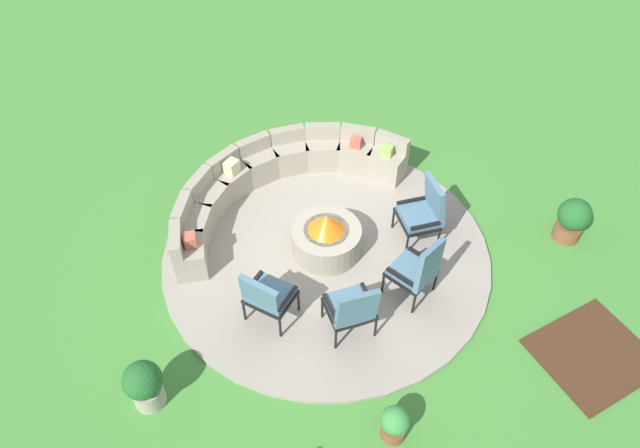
{
  "coord_description": "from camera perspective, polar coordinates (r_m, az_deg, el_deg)",
  "views": [
    {
      "loc": [
        -2.78,
        -4.96,
        6.61
      ],
      "look_at": [
        0.0,
        0.2,
        0.45
      ],
      "focal_mm": 31.68,
      "sensor_mm": 36.0,
      "label": 1
    }
  ],
  "objects": [
    {
      "name": "ground_plane",
      "position": [
        8.72,
        0.62,
        -2.88
      ],
      "size": [
        24.0,
        24.0,
        0.0
      ],
      "primitive_type": "plane",
      "color": "#478C38"
    },
    {
      "name": "patio_circle",
      "position": [
        8.69,
        0.63,
        -2.75
      ],
      "size": [
        4.99,
        4.99,
        0.06
      ],
      "primitive_type": "cylinder",
      "color": "#9E9384",
      "rests_on": "ground_plane"
    },
    {
      "name": "mulch_bed_right",
      "position": [
        8.46,
        25.84,
        -11.76
      ],
      "size": [
        1.43,
        1.25,
        0.04
      ],
      "primitive_type": "cube",
      "color": "#472B19",
      "rests_on": "ground_plane"
    },
    {
      "name": "fire_pit",
      "position": [
        8.46,
        0.64,
        -1.34
      ],
      "size": [
        1.06,
        1.06,
        0.74
      ],
      "color": "#9E937F",
      "rests_on": "patio_circle"
    },
    {
      "name": "curved_stone_bench",
      "position": [
        9.37,
        -4.68,
        4.48
      ],
      "size": [
        4.3,
        1.97,
        0.75
      ],
      "color": "#9E937F",
      "rests_on": "patio_circle"
    },
    {
      "name": "lounge_chair_front_left",
      "position": [
        7.5,
        -5.4,
        -7.17
      ],
      "size": [
        0.78,
        0.82,
        1.02
      ],
      "rotation": [
        0.0,
        0.0,
        5.3
      ],
      "color": "black",
      "rests_on": "patio_circle"
    },
    {
      "name": "lounge_chair_front_right",
      "position": [
        7.36,
        3.24,
        -8.45
      ],
      "size": [
        0.68,
        0.64,
        1.02
      ],
      "rotation": [
        0.0,
        0.0,
        6.13
      ],
      "color": "black",
      "rests_on": "patio_circle"
    },
    {
      "name": "lounge_chair_back_left",
      "position": [
        7.81,
        9.87,
        -4.53
      ],
      "size": [
        0.74,
        0.75,
        1.13
      ],
      "rotation": [
        0.0,
        0.0,
        6.63
      ],
      "color": "black",
      "rests_on": "patio_circle"
    },
    {
      "name": "lounge_chair_back_right",
      "position": [
        8.6,
        10.48,
        1.35
      ],
      "size": [
        0.71,
        0.72,
        1.1
      ],
      "rotation": [
        0.0,
        0.0,
        7.63
      ],
      "color": "black",
      "rests_on": "patio_circle"
    },
    {
      "name": "potted_plant_0",
      "position": [
        6.97,
        7.58,
        -19.33
      ],
      "size": [
        0.34,
        0.34,
        0.55
      ],
      "color": "brown",
      "rests_on": "ground_plane"
    },
    {
      "name": "potted_plant_1",
      "position": [
        7.31,
        -17.33,
        -15.22
      ],
      "size": [
        0.47,
        0.47,
        0.75
      ],
      "color": "#A89E8E",
      "rests_on": "ground_plane"
    },
    {
      "name": "potted_plant_2",
      "position": [
        9.47,
        24.17,
        0.47
      ],
      "size": [
        0.5,
        0.5,
        0.75
      ],
      "color": "brown",
      "rests_on": "ground_plane"
    }
  ]
}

